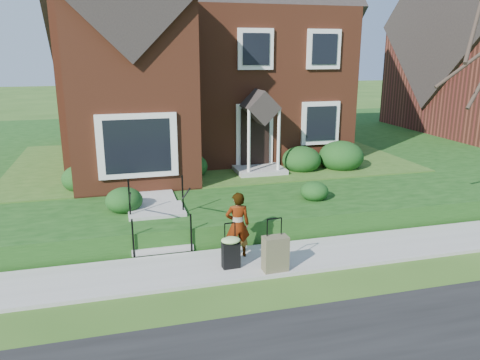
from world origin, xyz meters
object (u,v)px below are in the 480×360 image
object	(u,v)px
woman	(238,225)
suitcase_black	(231,251)
front_steps	(158,223)
suitcase_olive	(275,253)

from	to	relation	value
woman	suitcase_black	bearing A→B (deg)	66.93
front_steps	suitcase_olive	xyz separation A→B (m)	(2.19, -2.43, -0.01)
woman	suitcase_olive	size ratio (longest dim) A/B	1.31
front_steps	woman	distance (m)	2.25
front_steps	suitcase_black	bearing A→B (deg)	-57.34
front_steps	woman	xyz separation A→B (m)	(1.61, -1.53, 0.35)
front_steps	woman	world-z (taller)	front_steps
suitcase_black	suitcase_olive	size ratio (longest dim) A/B	0.88
woman	suitcase_black	world-z (taller)	woman
woman	suitcase_olive	distance (m)	1.13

